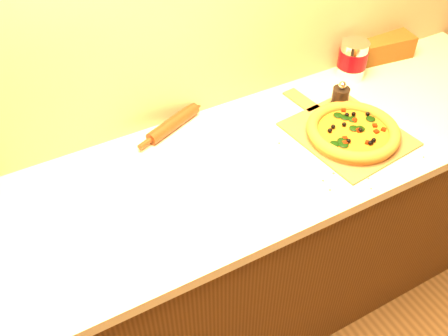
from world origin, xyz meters
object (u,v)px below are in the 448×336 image
Objects in this scene: pizza_peel at (345,132)px; pepper_grinder at (340,98)px; rolling_pin at (173,123)px; pizza at (353,132)px; coffee_canister at (353,59)px.

pepper_grinder is at bearing 54.87° from pizza_peel.
pepper_grinder is at bearing -17.89° from rolling_pin.
pepper_grinder reaches higher than pizza.
rolling_pin is (-0.53, 0.36, -0.01)m from pizza.
coffee_canister is (0.25, 0.28, 0.08)m from pizza_peel.
rolling_pin is 0.78m from coffee_canister.
coffee_canister is at bearing 42.10° from pizza_peel.
coffee_canister is at bearing 40.38° from pepper_grinder.
rolling_pin is at bearing 176.91° from coffee_canister.
pizza reaches higher than rolling_pin.
coffee_canister is (0.18, 0.15, 0.03)m from pepper_grinder.
pizza is 0.40m from coffee_canister.
rolling_pin is (-0.60, 0.19, -0.03)m from pepper_grinder.
pepper_grinder reaches higher than pizza_peel.
coffee_canister is at bearing 51.87° from pizza.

